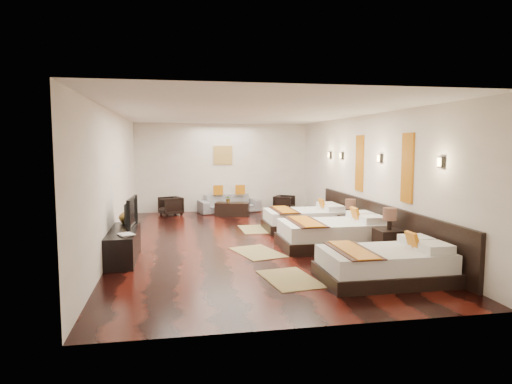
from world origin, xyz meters
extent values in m
cube|color=black|center=(0.00, 0.00, 0.00)|extent=(5.50, 9.50, 0.01)
cube|color=white|center=(0.00, 0.00, 2.80)|extent=(5.50, 9.50, 0.01)
cube|color=silver|center=(0.00, 4.75, 1.40)|extent=(5.50, 0.01, 2.80)
cube|color=silver|center=(-2.75, 0.00, 1.40)|extent=(0.01, 9.50, 2.80)
cube|color=silver|center=(2.75, 0.00, 1.40)|extent=(0.01, 9.50, 2.80)
cube|color=black|center=(2.71, -0.80, 0.45)|extent=(0.08, 6.60, 0.90)
cube|color=black|center=(1.67, -3.20, 0.10)|extent=(2.00, 1.24, 0.21)
cube|color=white|center=(1.67, -3.20, 0.35)|extent=(1.91, 1.14, 0.29)
cube|color=#C96F0E|center=(2.15, -3.20, 0.61)|extent=(0.15, 0.31, 0.31)
cube|color=#38190F|center=(1.15, -3.20, 0.51)|extent=(0.52, 1.26, 0.02)
cube|color=#C96F0E|center=(1.15, -3.20, 0.52)|extent=(0.36, 1.26, 0.02)
cube|color=black|center=(1.67, -0.83, 0.11)|extent=(2.17, 1.35, 0.23)
cube|color=white|center=(1.67, -0.83, 0.38)|extent=(2.07, 1.24, 0.31)
cube|color=#C96F0E|center=(2.19, -0.83, 0.66)|extent=(0.16, 0.33, 0.33)
cube|color=#38190F|center=(1.10, -0.83, 0.55)|extent=(0.57, 1.37, 0.02)
cube|color=#C96F0E|center=(1.10, -0.83, 0.56)|extent=(0.39, 1.37, 0.02)
cube|color=black|center=(1.67, 1.21, 0.10)|extent=(2.00, 1.24, 0.21)
cube|color=white|center=(1.67, 1.21, 0.35)|extent=(1.91, 1.14, 0.29)
cube|color=#C96F0E|center=(2.15, 1.21, 0.61)|extent=(0.15, 0.30, 0.31)
cube|color=#38190F|center=(1.15, 1.21, 0.50)|extent=(0.52, 1.26, 0.02)
cube|color=#C96F0E|center=(1.15, 1.21, 0.52)|extent=(0.36, 1.26, 0.02)
cube|color=black|center=(2.44, -1.82, 0.27)|extent=(0.48, 0.48, 0.53)
cylinder|color=black|center=(2.44, -1.82, 0.64)|extent=(0.09, 0.09, 0.21)
cylinder|color=#3F2619|center=(2.44, -1.82, 0.83)|extent=(0.26, 0.26, 0.23)
cube|color=black|center=(2.44, 0.10, 0.25)|extent=(0.45, 0.45, 0.50)
cylinder|color=black|center=(2.44, 0.10, 0.60)|extent=(0.08, 0.08, 0.20)
cylinder|color=#3F2619|center=(2.44, 0.10, 0.77)|extent=(0.24, 0.24, 0.22)
cube|color=olive|center=(0.24, -2.87, 0.01)|extent=(0.92, 1.30, 0.01)
cube|color=olive|center=(0.05, -1.02, 0.01)|extent=(1.05, 1.36, 0.01)
cube|color=olive|center=(0.46, 1.39, 0.01)|extent=(0.77, 1.21, 0.01)
cube|color=black|center=(-2.50, -1.07, 0.28)|extent=(0.50, 1.80, 0.55)
imported|color=black|center=(-2.45, -0.80, 0.84)|extent=(0.20, 1.01, 0.58)
imported|color=black|center=(-2.50, -1.66, 0.57)|extent=(0.35, 0.39, 0.03)
imported|color=brown|center=(-2.50, -0.34, 0.71)|extent=(0.41, 0.41, 0.33)
imported|color=gray|center=(0.16, 4.45, 0.28)|extent=(2.03, 1.13, 0.56)
imported|color=black|center=(-1.66, 4.15, 0.28)|extent=(0.80, 0.79, 0.56)
imported|color=black|center=(1.88, 4.13, 0.27)|extent=(0.80, 0.79, 0.53)
cube|color=black|center=(0.16, 3.70, 0.20)|extent=(1.10, 0.74, 0.40)
imported|color=#2D5B1E|center=(0.04, 3.70, 0.52)|extent=(0.22, 0.19, 0.25)
cube|color=#D86014|center=(2.73, -1.90, 1.70)|extent=(0.04, 0.40, 1.30)
cube|color=#D86014|center=(2.73, 0.30, 1.70)|extent=(0.04, 0.40, 1.30)
cube|color=black|center=(2.71, -3.00, 1.85)|extent=(0.06, 0.12, 0.18)
cube|color=#FFD18C|center=(2.68, -3.00, 1.85)|extent=(0.02, 0.10, 0.14)
cube|color=black|center=(2.71, -0.80, 1.85)|extent=(0.06, 0.12, 0.18)
cube|color=#FFD18C|center=(2.68, -0.80, 1.85)|extent=(0.02, 0.10, 0.14)
cube|color=black|center=(2.71, 1.40, 1.85)|extent=(0.06, 0.12, 0.18)
cube|color=#FFD18C|center=(2.68, 1.40, 1.85)|extent=(0.02, 0.10, 0.14)
cube|color=black|center=(2.71, 2.30, 1.85)|extent=(0.06, 0.12, 0.18)
cube|color=#FFD18C|center=(2.68, 2.30, 1.85)|extent=(0.02, 0.10, 0.14)
cube|color=#AD873F|center=(0.00, 4.73, 1.80)|extent=(0.60, 0.04, 0.60)
camera|label=1|loc=(-1.55, -9.63, 2.13)|focal=31.62mm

